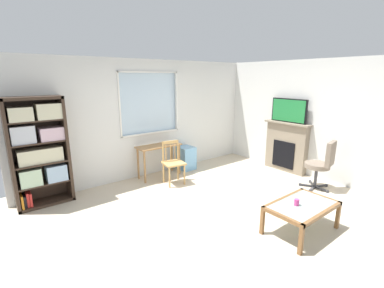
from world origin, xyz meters
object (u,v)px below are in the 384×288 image
wooden_chair (173,162)px  sippy_cup (297,202)px  fireplace (286,147)px  coffee_table (302,208)px  bookshelf (39,149)px  desk_under_window (159,151)px  plastic_drawer_unit (186,158)px  tv (289,111)px  office_chair (322,163)px

wooden_chair → sippy_cup: bearing=-82.9°
fireplace → coffee_table: bearing=-141.9°
bookshelf → fireplace: bearing=-18.2°
bookshelf → coffee_table: bearing=-50.1°
sippy_cup → coffee_table: bearing=-22.0°
fireplace → sippy_cup: (-2.25, -1.65, -0.12)m
sippy_cup → bookshelf: bearing=129.2°
desk_under_window → plastic_drawer_unit: bearing=3.6°
desk_under_window → tv: size_ratio=1.14×
desk_under_window → fireplace: fireplace is taller
desk_under_window → office_chair: bearing=-50.1°
fireplace → office_chair: fireplace is taller
desk_under_window → tv: 3.11m
desk_under_window → sippy_cup: (0.36, -3.16, -0.13)m
wooden_chair → fireplace: fireplace is taller
wooden_chair → fireplace: (2.58, -0.99, 0.13)m
tv → sippy_cup: 2.94m
fireplace → coffee_table: size_ratio=1.12×
desk_under_window → coffee_table: 3.23m
bookshelf → tv: (4.90, -1.61, 0.44)m
plastic_drawer_unit → office_chair: office_chair is taller
wooden_chair → plastic_drawer_unit: size_ratio=1.62×
desk_under_window → coffee_table: size_ratio=0.94×
plastic_drawer_unit → tv: 2.65m
tv → office_chair: bearing=-111.0°
desk_under_window → office_chair: office_chair is taller
fireplace → tv: 0.86m
tv → office_chair: tv is taller
coffee_table → sippy_cup: 0.14m
plastic_drawer_unit → wooden_chair: bearing=-143.5°
desk_under_window → bookshelf: bearing=177.4°
bookshelf → desk_under_window: bookshelf is taller
office_chair → sippy_cup: (-1.81, -0.56, -0.08)m
fireplace → office_chair: bearing=-111.9°
plastic_drawer_unit → fireplace: 2.42m
coffee_table → fireplace: bearing=38.1°
tv → sippy_cup: bearing=-143.5°
bookshelf → wooden_chair: 2.48m
desk_under_window → sippy_cup: 3.18m
desk_under_window → plastic_drawer_unit: size_ratio=1.80×
bookshelf → plastic_drawer_unit: (3.10, -0.06, -0.73)m
wooden_chair → tv: (2.56, -0.99, 0.99)m
plastic_drawer_unit → coffee_table: plastic_drawer_unit is taller
office_chair → bookshelf: bearing=148.9°
tv → office_chair: size_ratio=0.87×
bookshelf → desk_under_window: size_ratio=1.90×
bookshelf → desk_under_window: (2.31, -0.11, -0.41)m
plastic_drawer_unit → office_chair: (1.38, -2.65, 0.28)m
bookshelf → coffee_table: 4.35m
tv → sippy_cup: size_ratio=9.70×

